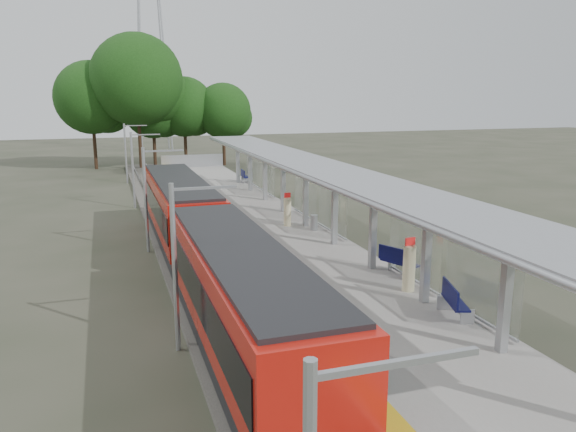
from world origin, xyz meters
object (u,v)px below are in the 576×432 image
object	(u,v)px
bench_far	(244,176)
info_pillar_near	(409,268)
bench_near	(453,300)
bench_mid	(398,260)
info_pillar_far	(287,211)
train	(202,240)
litter_bin	(314,222)

from	to	relation	value
bench_far	info_pillar_near	distance (m)	26.92
bench_near	bench_mid	bearing A→B (deg)	101.83
info_pillar_near	info_pillar_far	world-z (taller)	info_pillar_near
train	bench_near	bearing A→B (deg)	-50.99
info_pillar_far	train	bearing A→B (deg)	-144.00
train	bench_far	world-z (taller)	train
train	info_pillar_far	size ratio (longest dim) A/B	15.23
bench_near	train	bearing A→B (deg)	146.77
train	litter_bin	size ratio (longest dim) A/B	34.16
info_pillar_near	info_pillar_far	distance (m)	11.19
bench_mid	litter_bin	bearing A→B (deg)	68.97
bench_mid	bench_near	bearing A→B (deg)	-120.62
bench_near	litter_bin	size ratio (longest dim) A/B	2.10
info_pillar_near	litter_bin	world-z (taller)	info_pillar_near
bench_mid	info_pillar_near	bearing A→B (deg)	-131.84
info_pillar_far	litter_bin	distance (m)	1.75
bench_far	info_pillar_far	world-z (taller)	info_pillar_far
bench_mid	info_pillar_near	world-z (taller)	info_pillar_near
bench_mid	litter_bin	size ratio (longest dim) A/B	2.07
info_pillar_near	bench_mid	bearing A→B (deg)	66.09
bench_mid	info_pillar_near	distance (m)	1.88
bench_near	litter_bin	bearing A→B (deg)	108.02
info_pillar_far	litter_bin	size ratio (longest dim) A/B	2.24
bench_mid	bench_far	bearing A→B (deg)	65.49
litter_bin	bench_far	bearing A→B (deg)	88.55
bench_near	litter_bin	xyz separation A→B (m)	(-0.05, 12.40, -0.18)
train	bench_mid	distance (m)	8.07
info_pillar_far	litter_bin	world-z (taller)	info_pillar_far
train	litter_bin	world-z (taller)	train
info_pillar_far	bench_far	bearing A→B (deg)	75.74
info_pillar_far	litter_bin	bearing A→B (deg)	-62.18
info_pillar_near	litter_bin	size ratio (longest dim) A/B	2.47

